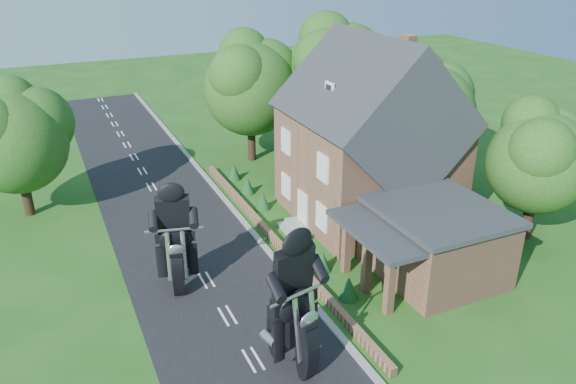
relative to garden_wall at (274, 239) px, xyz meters
name	(u,v)px	position (x,y,z in m)	size (l,w,h in m)	color
ground	(227,316)	(-4.30, -5.00, -0.20)	(120.00, 120.00, 0.00)	#1D4C15
road	(227,316)	(-4.30, -5.00, -0.19)	(7.00, 80.00, 0.02)	black
kerb	(305,294)	(-0.65, -5.00, -0.14)	(0.30, 80.00, 0.12)	gray
garden_wall	(274,239)	(0.00, 0.00, 0.00)	(0.30, 22.00, 0.40)	#9A6A4E
house	(369,143)	(6.19, 1.00, 4.14)	(9.54, 8.64, 10.24)	#9A6A4E
annex	(433,240)	(5.57, -5.80, 1.57)	(7.05, 5.94, 3.44)	#9A6A4E
tree_annex_side	(544,153)	(12.83, -4.90, 4.49)	(5.64, 5.20, 7.48)	black
tree_house_right	(432,104)	(12.35, 3.62, 4.99)	(6.51, 6.00, 8.40)	black
tree_behind_house	(339,68)	(9.88, 11.14, 6.03)	(7.81, 7.20, 10.08)	black
tree_behind_left	(255,80)	(3.86, 12.13, 5.53)	(6.94, 6.40, 9.16)	black
tree_far_road	(21,133)	(-11.16, 9.11, 4.64)	(6.08, 5.60, 7.84)	black
shrub_a	(349,288)	(1.00, -6.00, 0.35)	(0.90, 0.90, 1.10)	#133C18
shrub_b	(322,261)	(1.00, -3.50, 0.35)	(0.90, 0.90, 1.10)	#133C18
shrub_c	(299,238)	(1.00, -1.00, 0.35)	(0.90, 0.90, 1.10)	#133C18
shrub_d	(263,201)	(1.00, 4.00, 0.35)	(0.90, 0.90, 1.10)	#133C18
shrub_e	(248,185)	(1.00, 6.50, 0.35)	(0.90, 0.90, 1.10)	#133C18
shrub_f	(234,172)	(1.00, 9.00, 0.35)	(0.90, 0.90, 1.10)	#133C18
motorcycle_lead	(293,347)	(-3.07, -8.91, 0.68)	(0.48, 1.88, 1.75)	black
motorcycle_follow	(179,272)	(-5.56, -1.99, 0.59)	(0.43, 1.69, 1.57)	black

